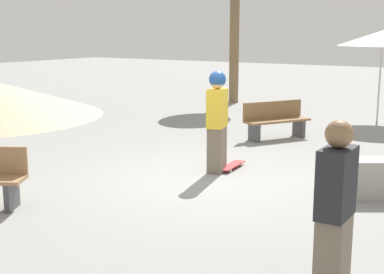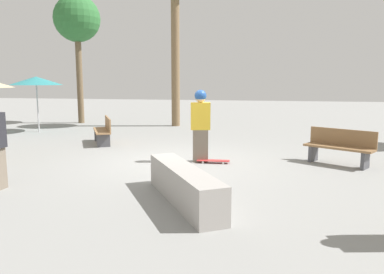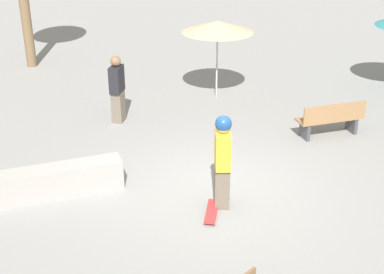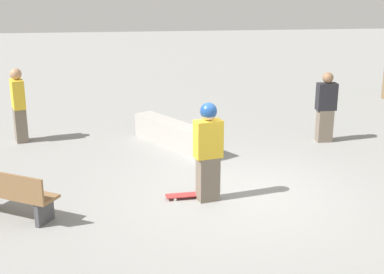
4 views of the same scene
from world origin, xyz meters
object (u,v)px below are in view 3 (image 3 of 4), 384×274
at_px(skater_main, 222,159).
at_px(concrete_ledge, 54,181).
at_px(bystander_far, 117,89).
at_px(shade_umbrella_tan, 218,27).
at_px(skateboard, 212,211).
at_px(bench_near, 331,119).

relative_size(skater_main, concrete_ledge, 0.73).
xyz_separation_m(concrete_ledge, bystander_far, (0.03, 3.63, 0.55)).
bearing_deg(shade_umbrella_tan, skateboard, -81.08).
bearing_deg(bench_near, skater_main, -149.10).
xyz_separation_m(skateboard, bench_near, (2.12, 3.86, 0.37)).
distance_m(skater_main, concrete_ledge, 3.25).
bearing_deg(bystander_far, skateboard, 39.62).
xyz_separation_m(concrete_ledge, shade_umbrella_tan, (2.13, 5.82, 1.69)).
bearing_deg(bystander_far, bench_near, 92.37).
bearing_deg(shade_umbrella_tan, concrete_ledge, -110.07).
xyz_separation_m(skateboard, concrete_ledge, (-3.05, 0.04, 0.23)).
xyz_separation_m(bench_near, shade_umbrella_tan, (-3.04, 2.00, 1.55)).
relative_size(skater_main, skateboard, 2.20).
relative_size(skateboard, bystander_far, 0.48).
bearing_deg(concrete_ledge, skateboard, -0.76).
height_order(bench_near, shade_umbrella_tan, shade_umbrella_tan).
height_order(skater_main, skateboard, skater_main).
height_order(skater_main, concrete_ledge, skater_main).
distance_m(bench_near, bystander_far, 5.16).
height_order(skateboard, shade_umbrella_tan, shade_umbrella_tan).
bearing_deg(skater_main, concrete_ledge, -98.10).
xyz_separation_m(shade_umbrella_tan, bystander_far, (-2.10, -2.19, -1.14)).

